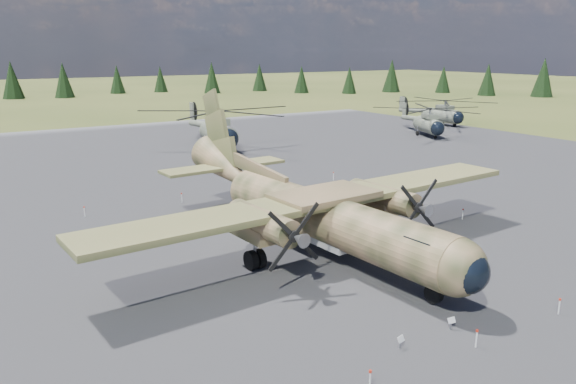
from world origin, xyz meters
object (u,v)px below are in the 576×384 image
helicopter_near (218,121)px  helicopter_far (443,107)px  transport_plane (313,206)px  helicopter_mid (429,116)px

helicopter_near → helicopter_far: size_ratio=1.26×
transport_plane → helicopter_far: 67.09m
transport_plane → helicopter_near: bearing=70.1°
transport_plane → helicopter_mid: bearing=32.8°
transport_plane → helicopter_near: size_ratio=1.22×
helicopter_near → helicopter_far: 43.30m
transport_plane → helicopter_far: (54.09, 39.68, 0.13)m
helicopter_near → helicopter_mid: (31.73, -5.94, -0.69)m
transport_plane → helicopter_mid: 53.10m
helicopter_far → helicopter_near: bearing=-177.5°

